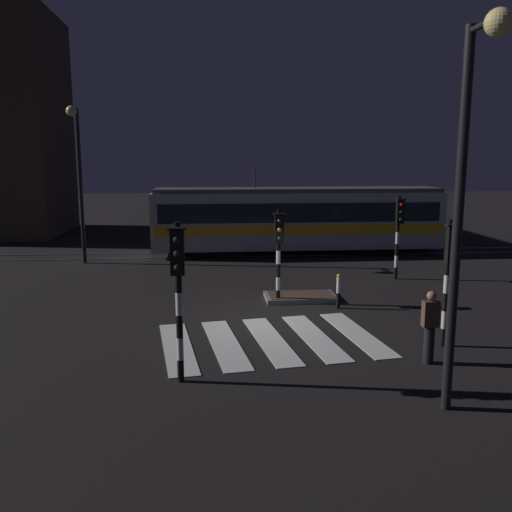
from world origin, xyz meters
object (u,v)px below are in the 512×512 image
Objects in this scene: tram at (297,219)px; pedestrian_waiting_at_kerb at (430,327)px; bollard_island_edge at (338,291)px; street_lamp_near_kerb at (468,174)px; traffic_light_corner_far_right at (399,225)px; traffic_light_kerb_mid_left at (178,279)px; traffic_light_median_centre at (279,243)px; traffic_light_corner_near_right at (449,264)px; street_lamp_trackside_left at (78,166)px.

tram reaches higher than pedestrian_waiting_at_kerb.
tram is at bearing 87.86° from bollard_island_edge.
street_lamp_near_kerb is at bearing -103.37° from pedestrian_waiting_at_kerb.
tram is at bearing 115.25° from traffic_light_corner_far_right.
tram is at bearing 89.93° from street_lamp_near_kerb.
traffic_light_corner_far_right is 11.71m from street_lamp_near_kerb.
traffic_light_kerb_mid_left is 3.06× the size of bollard_island_edge.
tram is at bearing 92.24° from pedestrian_waiting_at_kerb.
tram is 8.33× the size of pedestrian_waiting_at_kerb.
street_lamp_near_kerb reaches higher than pedestrian_waiting_at_kerb.
traffic_light_kerb_mid_left is at bearing -115.45° from traffic_light_median_centre.
traffic_light_corner_far_right is 7.75m from traffic_light_corner_near_right.
street_lamp_near_kerb is 4.37m from pedestrian_waiting_at_kerb.
street_lamp_near_kerb is at bearing -57.22° from street_lamp_trackside_left.
traffic_light_corner_far_right is (7.96, 9.21, -0.09)m from traffic_light_kerb_mid_left.
traffic_light_corner_far_right is 0.48× the size of street_lamp_trackside_left.
pedestrian_waiting_at_kerb is (-0.84, -1.00, -1.24)m from traffic_light_corner_near_right.
street_lamp_near_kerb is (9.94, -15.44, 0.04)m from street_lamp_trackside_left.
traffic_light_corner_near_right is 0.22× the size of tram.
traffic_light_kerb_mid_left is 1.06× the size of traffic_light_corner_near_right.
bollard_island_edge is at bearing 92.79° from street_lamp_near_kerb.
street_lamp_near_kerb is at bearing -90.07° from tram.
pedestrian_waiting_at_kerb is (2.75, -5.45, -1.13)m from traffic_light_median_centre.
traffic_light_corner_far_right is 0.47× the size of street_lamp_near_kerb.
traffic_light_corner_near_right reaches higher than pedestrian_waiting_at_kerb.
bollard_island_edge is (-3.27, -3.85, -1.59)m from traffic_light_corner_far_right.
street_lamp_near_kerb reaches higher than street_lamp_trackside_left.
street_lamp_trackside_left reaches higher than traffic_light_median_centre.
tram reaches higher than traffic_light_kerb_mid_left.
street_lamp_trackside_left reaches higher than tram.
street_lamp_near_kerb reaches higher than traffic_light_kerb_mid_left.
traffic_light_kerb_mid_left reaches higher than pedestrian_waiting_at_kerb.
traffic_light_median_centre reaches higher than pedestrian_waiting_at_kerb.
traffic_light_corner_near_right is at bearing 13.96° from traffic_light_kerb_mid_left.
traffic_light_median_centre is at bearing 158.62° from bollard_island_edge.
bollard_island_edge is at bearing -130.33° from traffic_light_corner_far_right.
pedestrian_waiting_at_kerb is (0.60, 2.51, -3.52)m from street_lamp_near_kerb.
street_lamp_near_kerb reaches higher than tram.
traffic_light_corner_far_right is at bearing 75.28° from street_lamp_near_kerb.
traffic_light_corner_far_right is at bearing 74.89° from pedestrian_waiting_at_kerb.
traffic_light_kerb_mid_left is at bearing -173.78° from pedestrian_waiting_at_kerb.
street_lamp_near_kerb is at bearing -20.61° from traffic_light_kerb_mid_left.
traffic_light_corner_near_right is at bearing -51.10° from traffic_light_median_centre.
traffic_light_kerb_mid_left is 6.72m from traffic_light_median_centre.
bollard_island_edge is at bearing 115.57° from traffic_light_corner_near_right.
street_lamp_trackside_left is 0.48× the size of tram.
bollard_island_edge is (-1.79, 3.75, -1.55)m from traffic_light_corner_near_right.
traffic_light_corner_far_right is 9.00m from pedestrian_waiting_at_kerb.
traffic_light_median_centre is 1.78× the size of pedestrian_waiting_at_kerb.
traffic_light_kerb_mid_left is at bearing -130.82° from traffic_light_corner_far_right.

